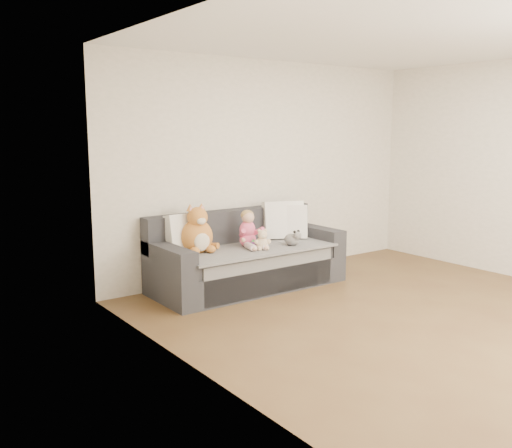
{
  "coord_description": "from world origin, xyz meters",
  "views": [
    {
      "loc": [
        -4.26,
        -3.11,
        1.79
      ],
      "look_at": [
        -0.64,
        1.87,
        0.75
      ],
      "focal_mm": 40.0,
      "sensor_mm": 36.0,
      "label": 1
    }
  ],
  "objects_px": {
    "plush_cat": "(198,234)",
    "sippy_cup": "(253,244)",
    "sofa": "(246,260)",
    "teddy_bear": "(262,241)",
    "toddler": "(249,231)"
  },
  "relations": [
    {
      "from": "plush_cat",
      "to": "sippy_cup",
      "type": "height_order",
      "value": "plush_cat"
    },
    {
      "from": "sofa",
      "to": "teddy_bear",
      "type": "bearing_deg",
      "value": -84.35
    },
    {
      "from": "plush_cat",
      "to": "sippy_cup",
      "type": "xyz_separation_m",
      "value": [
        0.57,
        -0.23,
        -0.14
      ]
    },
    {
      "from": "toddler",
      "to": "sippy_cup",
      "type": "bearing_deg",
      "value": -95.81
    },
    {
      "from": "toddler",
      "to": "sofa",
      "type": "bearing_deg",
      "value": 98.25
    },
    {
      "from": "plush_cat",
      "to": "sippy_cup",
      "type": "bearing_deg",
      "value": -17.9
    },
    {
      "from": "sofa",
      "to": "toddler",
      "type": "bearing_deg",
      "value": -90.24
    },
    {
      "from": "toddler",
      "to": "plush_cat",
      "type": "height_order",
      "value": "plush_cat"
    },
    {
      "from": "sofa",
      "to": "toddler",
      "type": "height_order",
      "value": "toddler"
    },
    {
      "from": "toddler",
      "to": "sippy_cup",
      "type": "relative_size",
      "value": 3.88
    },
    {
      "from": "toddler",
      "to": "teddy_bear",
      "type": "height_order",
      "value": "toddler"
    },
    {
      "from": "sofa",
      "to": "toddler",
      "type": "xyz_separation_m",
      "value": [
        -0.0,
        -0.06,
        0.34
      ]
    },
    {
      "from": "teddy_bear",
      "to": "plush_cat",
      "type": "bearing_deg",
      "value": 176.7
    },
    {
      "from": "toddler",
      "to": "plush_cat",
      "type": "distance_m",
      "value": 0.61
    },
    {
      "from": "plush_cat",
      "to": "teddy_bear",
      "type": "xyz_separation_m",
      "value": [
        0.63,
        -0.32,
        -0.11
      ]
    }
  ]
}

